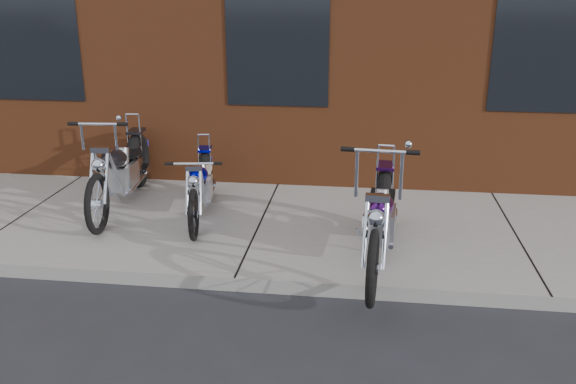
# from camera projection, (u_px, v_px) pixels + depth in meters

# --- Properties ---
(ground) EXTENTS (120.00, 120.00, 0.00)m
(ground) POSITION_uv_depth(u_px,v_px,m) (235.00, 292.00, 6.04)
(ground) COLOR #2B2B32
(ground) RESTS_ON ground
(sidewalk) EXTENTS (22.00, 3.00, 0.15)m
(sidewalk) POSITION_uv_depth(u_px,v_px,m) (260.00, 228.00, 7.43)
(sidewalk) COLOR gray
(sidewalk) RESTS_ON ground
(chopper_purple) EXTENTS (0.60, 2.46, 1.38)m
(chopper_purple) POSITION_uv_depth(u_px,v_px,m) (380.00, 222.00, 6.22)
(chopper_purple) COLOR black
(chopper_purple) RESTS_ON sidewalk
(chopper_blue) EXTENTS (0.56, 2.05, 0.89)m
(chopper_blue) POSITION_uv_depth(u_px,v_px,m) (201.00, 187.00, 7.52)
(chopper_blue) COLOR black
(chopper_blue) RESTS_ON sidewalk
(chopper_third) EXTENTS (0.60, 2.46, 1.25)m
(chopper_third) POSITION_uv_depth(u_px,v_px,m) (121.00, 173.00, 7.82)
(chopper_third) COLOR black
(chopper_third) RESTS_ON sidewalk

